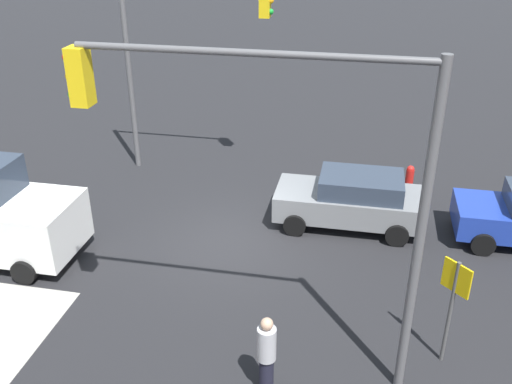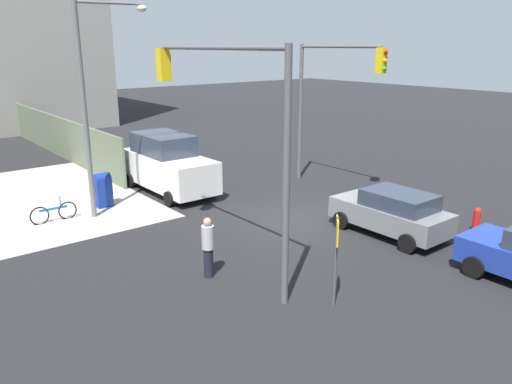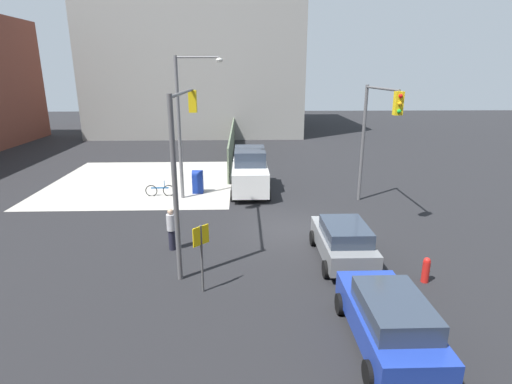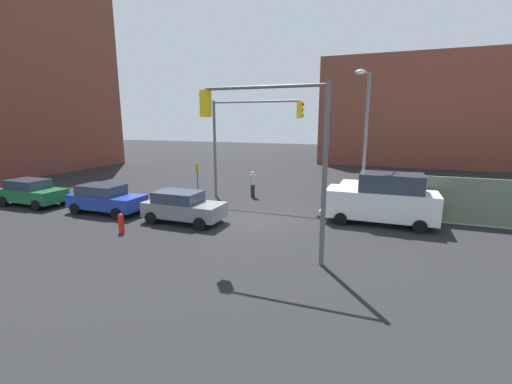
# 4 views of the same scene
# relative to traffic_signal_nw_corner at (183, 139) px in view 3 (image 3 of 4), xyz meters

# --- Properties ---
(ground_plane) EXTENTS (120.00, 120.00, 0.00)m
(ground_plane) POSITION_rel_traffic_signal_nw_corner_xyz_m (2.09, -4.50, -4.67)
(ground_plane) COLOR black
(sidewalk_corner) EXTENTS (12.00, 12.00, 0.01)m
(sidewalk_corner) POSITION_rel_traffic_signal_nw_corner_xyz_m (11.09, 4.50, -4.67)
(sidewalk_corner) COLOR #ADA89E
(sidewalk_corner) RESTS_ON ground
(construction_fence) EXTENTS (18.12, 0.12, 2.40)m
(construction_fence) POSITION_rel_traffic_signal_nw_corner_xyz_m (19.16, -1.30, -3.47)
(construction_fence) COLOR #607056
(construction_fence) RESTS_ON ground
(building_loft_east) EXTENTS (20.00, 24.00, 20.87)m
(building_loft_east) POSITION_rel_traffic_signal_nw_corner_xyz_m (38.09, 3.05, 5.76)
(building_loft_east) COLOR gray
(building_loft_east) RESTS_ON ground
(traffic_signal_nw_corner) EXTENTS (6.23, 0.36, 6.50)m
(traffic_signal_nw_corner) POSITION_rel_traffic_signal_nw_corner_xyz_m (0.00, 0.00, 0.00)
(traffic_signal_nw_corner) COLOR #59595B
(traffic_signal_nw_corner) RESTS_ON ground
(traffic_signal_se_corner) EXTENTS (4.99, 0.36, 6.50)m
(traffic_signal_se_corner) POSITION_rel_traffic_signal_nw_corner_xyz_m (4.71, -9.00, -0.07)
(traffic_signal_se_corner) COLOR #59595B
(traffic_signal_se_corner) RESTS_ON ground
(street_lamp_corner) EXTENTS (0.72, 2.66, 8.00)m
(street_lamp_corner) POSITION_rel_traffic_signal_nw_corner_xyz_m (7.24, 0.93, 0.03)
(street_lamp_corner) COLOR slate
(street_lamp_corner) RESTS_ON ground
(warning_sign_two_way) EXTENTS (0.48, 0.48, 2.40)m
(warning_sign_two_way) POSITION_rel_traffic_signal_nw_corner_xyz_m (-3.31, -0.90, -3.04)
(warning_sign_two_way) COLOR #4C4C4C
(warning_sign_two_way) RESTS_ON ground
(mailbox_blue) EXTENTS (0.56, 0.64, 1.43)m
(mailbox_blue) POSITION_rel_traffic_signal_nw_corner_xyz_m (8.29, 0.50, -3.91)
(mailbox_blue) COLOR navy
(mailbox_blue) RESTS_ON ground
(fire_hydrant) EXTENTS (0.26, 0.26, 0.94)m
(fire_hydrant) POSITION_rel_traffic_signal_nw_corner_xyz_m (-2.91, -8.70, -4.19)
(fire_hydrant) COLOR red
(fire_hydrant) RESTS_ON ground
(coupe_gray) EXTENTS (4.17, 2.02, 1.62)m
(coupe_gray) POSITION_rel_traffic_signal_nw_corner_xyz_m (-1.13, -6.17, -3.83)
(coupe_gray) COLOR slate
(coupe_gray) RESTS_ON ground
(coupe_blue) EXTENTS (4.37, 2.02, 1.62)m
(coupe_blue) POSITION_rel_traffic_signal_nw_corner_xyz_m (-6.29, -6.15, -3.83)
(coupe_blue) COLOR #1E389E
(coupe_blue) RESTS_ON ground
(van_white_delivery) EXTENTS (5.40, 2.32, 2.62)m
(van_white_delivery) POSITION_rel_traffic_signal_nw_corner_xyz_m (8.56, -2.70, -3.39)
(van_white_delivery) COLOR white
(van_white_delivery) RESTS_ON ground
(pedestrian_crossing) EXTENTS (0.36, 0.36, 1.80)m
(pedestrian_crossing) POSITION_rel_traffic_signal_nw_corner_xyz_m (0.09, 0.70, -3.73)
(pedestrian_crossing) COLOR #B2B2B7
(pedestrian_crossing) RESTS_ON ground
(bicycle_leaning_on_fence) EXTENTS (0.05, 1.75, 0.97)m
(bicycle_leaning_on_fence) POSITION_rel_traffic_signal_nw_corner_xyz_m (7.69, 2.70, -4.33)
(bicycle_leaning_on_fence) COLOR black
(bicycle_leaning_on_fence) RESTS_ON ground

